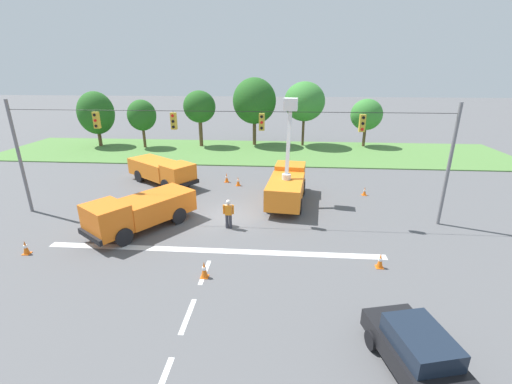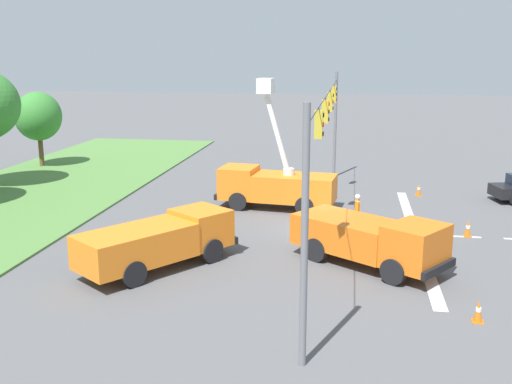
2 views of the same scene
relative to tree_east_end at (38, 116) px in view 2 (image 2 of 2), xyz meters
The scene contains 14 objects.
ground_plane 25.80m from the tree_east_end, 121.18° to the right, with size 200.00×200.00×0.00m, color #565659.
lane_markings 30.82m from the tree_east_end, 115.59° to the right, with size 17.60×15.25×0.01m.
signal_gantry 25.54m from the tree_east_end, 121.25° to the right, with size 26.20×0.33×7.20m.
tree_east_end is the anchor object (origin of this frame).
utility_truck_bucket_lift 21.20m from the tree_east_end, 116.35° to the right, with size 2.94×6.69×7.09m.
utility_truck_support_near 25.03m from the tree_east_end, 141.35° to the right, with size 6.62×5.69×2.00m.
utility_truck_support_far 29.94m from the tree_east_end, 126.90° to the right, with size 5.60×6.55×2.12m.
road_worker 26.78m from the tree_east_end, 118.73° to the right, with size 0.65×0.26×1.77m.
traffic_cone_foreground_left 20.83m from the tree_east_end, 134.09° to the right, with size 0.36×0.36×0.76m.
traffic_cone_foreground_right 20.73m from the tree_east_end, 130.33° to the right, with size 0.36×0.36×0.76m.
traffic_cone_mid_left 35.51m from the tree_east_end, 129.80° to the right, with size 0.36×0.36×0.74m.
traffic_cone_near_bucket 27.75m from the tree_east_end, 100.51° to the right, with size 0.36×0.36×0.76m.
traffic_cone_lane_edge_a 31.56m from the tree_east_end, 114.75° to the right, with size 0.36×0.36×0.80m.
traffic_cone_lane_edge_b 17.78m from the tree_east_end, 101.79° to the right, with size 0.36×0.36×0.65m.
Camera 2 is at (-28.02, -1.12, 8.40)m, focal length 42.00 mm.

